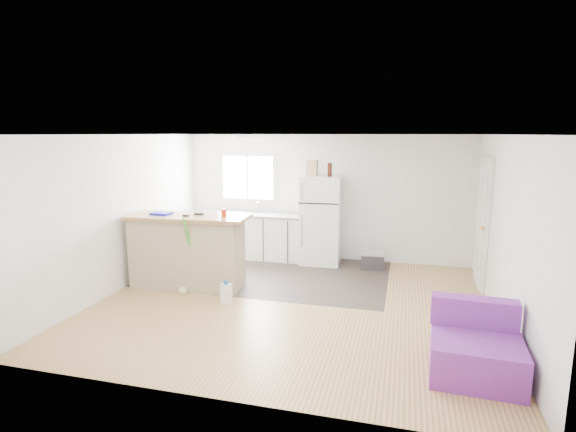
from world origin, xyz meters
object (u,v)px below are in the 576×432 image
Objects in this scene: peninsula at (188,251)px; red_cup at (224,213)px; cardboard_box at (312,168)px; bottle_right at (330,170)px; cooler at (373,260)px; blue_tray at (162,213)px; bottle_left at (329,170)px; refrigerator at (321,220)px; cleaner_jug at (226,293)px; purple_seat at (475,350)px; mop at (186,279)px; kitchen_cabinets at (256,235)px.

peninsula is 16.11× the size of red_cup.
bottle_right is (0.32, 0.04, -0.02)m from cardboard_box.
cooler is 1.47× the size of blue_tray.
refrigerator is at bearing 149.27° from bottle_left.
cleaner_jug reaches higher than cooler.
red_cup is 2.26m from bottle_left.
cardboard_box is at bearing -173.49° from bottle_right.
bottle_left is (0.16, -0.09, 0.95)m from refrigerator.
refrigerator is at bearing 57.49° from red_cup.
cooler is at bearing -8.01° from bottle_right.
purple_seat is 0.76× the size of mop.
blue_tray is (-2.18, -1.93, 0.36)m from refrigerator.
bottle_right is at bearing 64.44° from mop.
refrigerator is at bearing 42.49° from peninsula.
mop is 1.17m from red_cup.
kitchen_cabinets is 2.32m from cooler.
bottle_left reaches higher than kitchen_cabinets.
red_cup is 1.02m from blue_tray.
bottle_left is 1.00× the size of bottle_right.
cardboard_box is 0.32m from bottle_left.
peninsula is (-0.49, -1.92, 0.14)m from kitchen_cabinets.
bottle_left and bottle_right have the same top height.
blue_tray is at bearing 154.03° from cleaner_jug.
cleaner_jug is 0.28× the size of mop.
bottle_right is at bearing 84.25° from bottle_left.
refrigerator is 0.96m from bottle_right.
cooler is (2.78, 1.70, -0.42)m from peninsula.
bottle_right is at bearing 39.29° from peninsula.
cardboard_box reaches higher than red_cup.
red_cup is at bearing -127.27° from bottle_left.
kitchen_cabinets is 5.88× the size of cleaner_jug.
mop is 3.22m from bottle_right.
bottle_left is at bearing 124.37° from purple_seat.
mop is 3.03m from cardboard_box.
purple_seat is at bearing -25.72° from cleaner_jug.
red_cup is 2.30m from bottle_right.
peninsula is at bearing -132.43° from cardboard_box.
refrigerator is (1.79, 1.87, 0.24)m from peninsula.
bottle_left reaches higher than cooler.
kitchen_cabinets is 2.17× the size of purple_seat.
bottle_right is (1.84, 2.15, 1.54)m from mop.
bottle_left is (1.46, -0.14, 1.32)m from kitchen_cabinets.
cooler is at bearing 113.69° from purple_seat.
cardboard_box is at bearing 60.09° from red_cup.
purple_seat is 4.50m from cardboard_box.
blue_tray is (-4.44, 1.63, 0.92)m from purple_seat.
peninsula is at bearing -177.49° from red_cup.
red_cup is (-3.43, 1.72, 0.96)m from purple_seat.
mop is 3.18m from bottle_left.
peninsula is 3.29m from cooler.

